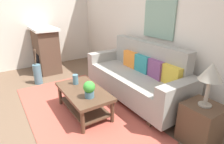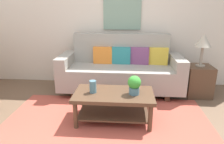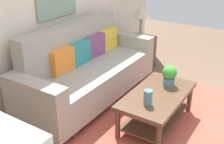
{
  "view_description": "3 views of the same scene",
  "coord_description": "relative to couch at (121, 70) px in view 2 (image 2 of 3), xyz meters",
  "views": [
    {
      "loc": [
        2.65,
        -0.54,
        1.8
      ],
      "look_at": [
        -0.11,
        1.25,
        0.54
      ],
      "focal_mm": 29.83,
      "sensor_mm": 36.0,
      "label": 1
    },
    {
      "loc": [
        0.27,
        -2.04,
        1.57
      ],
      "look_at": [
        0.02,
        1.22,
        0.52
      ],
      "focal_mm": 32.67,
      "sensor_mm": 36.0,
      "label": 2
    },
    {
      "loc": [
        -2.65,
        -0.56,
        2.04
      ],
      "look_at": [
        -0.01,
        1.13,
        0.61
      ],
      "focal_mm": 44.98,
      "sensor_mm": 36.0,
      "label": 3
    }
  ],
  "objects": [
    {
      "name": "throw_pillow_teal",
      "position": [
        0.0,
        0.13,
        0.25
      ],
      "size": [
        0.36,
        0.13,
        0.32
      ],
      "primitive_type": "cube",
      "rotation": [
        0.0,
        0.0,
        -0.02
      ],
      "color": "teal",
      "rests_on": "couch"
    },
    {
      "name": "throw_pillow_orange",
      "position": [
        -0.35,
        0.13,
        0.25
      ],
      "size": [
        0.36,
        0.12,
        0.32
      ],
      "primitive_type": "cube",
      "rotation": [
        0.0,
        0.0,
        -0.01
      ],
      "color": "orange",
      "rests_on": "couch"
    },
    {
      "name": "tabletop_vase",
      "position": [
        -0.34,
        -1.1,
        0.09
      ],
      "size": [
        0.1,
        0.1,
        0.17
      ],
      "primitive_type": "cylinder",
      "color": "slate",
      "rests_on": "coffee_table"
    },
    {
      "name": "throw_pillow_mustard",
      "position": [
        0.7,
        0.13,
        0.25
      ],
      "size": [
        0.37,
        0.15,
        0.32
      ],
      "primitive_type": "cube",
      "rotation": [
        0.0,
        0.0,
        -0.08
      ],
      "color": "gold",
      "rests_on": "couch"
    },
    {
      "name": "framed_painting",
      "position": [
        0.0,
        0.47,
        1.04
      ],
      "size": [
        0.74,
        0.03,
        0.67
      ],
      "primitive_type": "cube",
      "color": "gray"
    },
    {
      "name": "throw_pillow_plum",
      "position": [
        0.35,
        0.13,
        0.25
      ],
      "size": [
        0.37,
        0.16,
        0.32
      ],
      "primitive_type": "cube",
      "rotation": [
        0.0,
        0.0,
        -0.13
      ],
      "color": "#7A4270",
      "rests_on": "couch"
    },
    {
      "name": "area_rug",
      "position": [
        -0.15,
        -1.14,
        -0.42
      ],
      "size": [
        2.92,
        1.61,
        0.01
      ],
      "primitive_type": "cube",
      "color": "#B24C3D",
      "rests_on": "ground_plane"
    },
    {
      "name": "wall_back",
      "position": [
        -0.15,
        0.54,
        0.92
      ],
      "size": [
        5.79,
        0.1,
        2.7
      ],
      "primitive_type": "cube",
      "color": "beige",
      "rests_on": "ground_plane"
    },
    {
      "name": "side_table",
      "position": [
        1.42,
        -0.09,
        -0.15
      ],
      "size": [
        0.44,
        0.44,
        0.56
      ],
      "primitive_type": "cube",
      "color": "#513826",
      "rests_on": "ground_plane"
    },
    {
      "name": "coffee_table",
      "position": [
        -0.06,
        -1.09,
        -0.12
      ],
      "size": [
        1.1,
        0.6,
        0.43
      ],
      "color": "#513826",
      "rests_on": "ground_plane"
    },
    {
      "name": "couch",
      "position": [
        0.0,
        0.0,
        0.0
      ],
      "size": [
        2.24,
        0.84,
        1.08
      ],
      "color": "gray",
      "rests_on": "ground_plane"
    },
    {
      "name": "table_lamp",
      "position": [
        1.42,
        -0.09,
        0.56
      ],
      "size": [
        0.28,
        0.28,
        0.57
      ],
      "color": "gray",
      "rests_on": "side_table"
    },
    {
      "name": "ground_plane",
      "position": [
        -0.15,
        -1.64,
        -0.43
      ],
      "size": [
        9.79,
        9.79,
        0.0
      ],
      "primitive_type": "plane",
      "color": "brown"
    },
    {
      "name": "potted_plant_tabletop",
      "position": [
        0.22,
        -1.11,
        0.14
      ],
      "size": [
        0.18,
        0.18,
        0.26
      ],
      "color": "slate",
      "rests_on": "coffee_table"
    }
  ]
}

